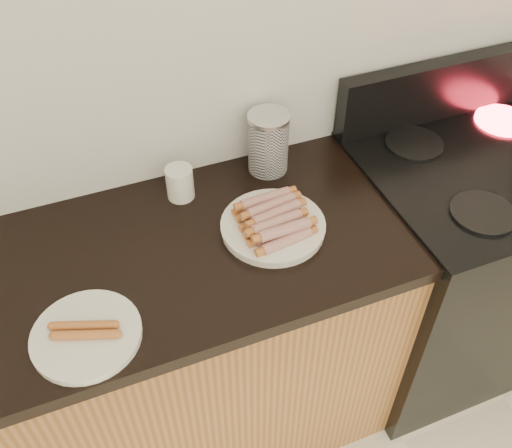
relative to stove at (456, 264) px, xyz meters
name	(u,v)px	position (x,y,z in m)	size (l,w,h in m)	color
wall_back	(206,40)	(-0.78, 0.32, 0.84)	(4.00, 0.04, 2.60)	silver
cabinet_base	(30,406)	(-1.48, 0.01, -0.03)	(2.20, 0.59, 0.86)	#986435
stove	(456,264)	(0.00, 0.00, 0.00)	(0.76, 0.65, 0.91)	black
stove_panel	(445,88)	(0.00, 0.28, 0.55)	(0.76, 0.06, 0.20)	black
burner_near_left	(483,213)	(-0.17, -0.17, 0.46)	(0.18, 0.18, 0.01)	black
burner_far_left	(414,143)	(-0.17, 0.17, 0.46)	(0.18, 0.18, 0.01)	black
burner_far_right	(503,120)	(0.17, 0.17, 0.46)	(0.18, 0.18, 0.01)	#FF1E2D
main_plate	(273,227)	(-0.72, 0.00, 0.45)	(0.28, 0.28, 0.02)	white
side_plate	(86,335)	(-1.25, -0.17, 0.45)	(0.25, 0.25, 0.02)	white
hotdog_pile	(273,218)	(-0.72, 0.00, 0.49)	(0.14, 0.20, 0.06)	maroon
plain_sausages	(85,330)	(-1.25, -0.17, 0.47)	(0.14, 0.09, 0.02)	#D4754E
canister	(268,143)	(-0.63, 0.24, 0.54)	(0.12, 0.12, 0.19)	white
mug	(180,183)	(-0.91, 0.22, 0.49)	(0.08, 0.08, 0.10)	white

